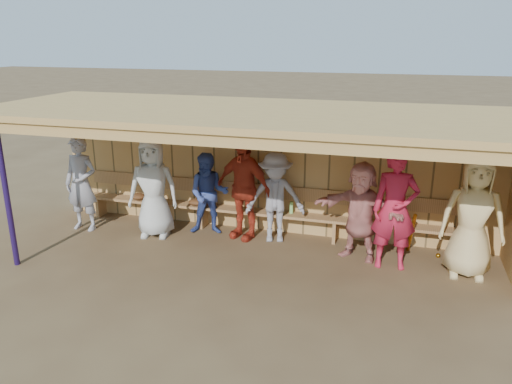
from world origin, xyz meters
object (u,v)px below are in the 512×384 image
player_e (275,198)px  player_b (153,188)px  bench (268,207)px  player_h (473,217)px  player_f (360,211)px  player_d (243,188)px  player_a (81,184)px  player_c (209,194)px  player_g (395,210)px

player_e → player_b: bearing=175.4°
player_e → bench: size_ratio=0.22×
player_b → player_h: bearing=-13.0°
player_b → player_f: size_ratio=1.12×
player_d → player_h: bearing=10.6°
player_a → player_d: (3.08, 0.49, 0.05)m
bench → player_b: bearing=-160.7°
player_b → bench: size_ratio=0.25×
player_d → player_c: bearing=-163.4°
player_b → player_g: bearing=-13.6°
player_c → player_h: 4.55m
player_g → bench: player_g is taller
player_g → player_e: bearing=160.6°
player_e → bench: player_e is taller
player_a → player_b: bearing=4.7°
player_b → player_d: (1.62, 0.38, 0.02)m
bench → player_a: bearing=-166.9°
player_e → player_g: 2.16m
player_a → player_h: (6.93, 0.01, 0.06)m
player_f → player_g: 0.60m
player_c → player_g: bearing=-23.2°
player_c → player_d: size_ratio=0.81×
player_f → bench: size_ratio=0.22×
player_g → player_h: size_ratio=1.01×
bench → player_g: bearing=-19.5°
player_g → player_f: bearing=154.3°
player_d → player_f: size_ratio=1.15×
player_e → player_g: player_g is taller
player_c → player_f: size_ratio=0.93×
player_d → player_g: player_g is taller
player_h → player_f: bearing=174.0°
player_c → player_d: (0.68, -0.01, 0.18)m
player_e → player_h: player_h is taller
player_a → player_e: (3.69, 0.50, -0.09)m
player_f → player_h: bearing=11.2°
player_b → player_d: bearing=1.3°
player_h → bench: (-3.46, 0.79, -0.44)m
player_g → player_h: (1.15, 0.03, -0.01)m
player_b → player_c: player_b is taller
player_b → player_d: player_d is taller
player_a → bench: (3.46, 0.81, -0.39)m
player_a → player_b: 1.47m
player_a → player_h: 6.93m
player_f → player_h: (1.70, -0.18, 0.14)m
player_d → player_b: bearing=-149.1°
player_b → player_c: 1.03m
player_e → bench: 0.48m
player_c → bench: (1.06, 0.31, -0.25)m
player_b → player_f: bearing=-10.7°
player_c → player_g: player_g is taller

